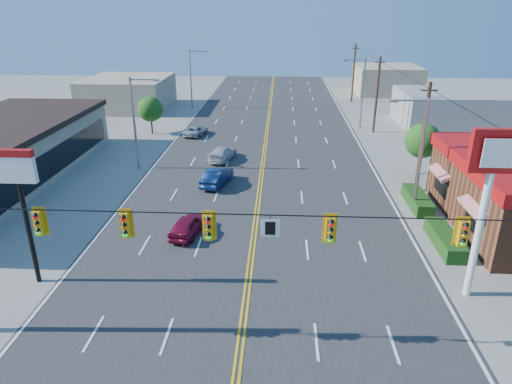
# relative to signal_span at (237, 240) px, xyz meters

# --- Properties ---
(ground) EXTENTS (160.00, 160.00, 0.00)m
(ground) POSITION_rel_signal_span_xyz_m (0.12, 0.00, -4.89)
(ground) COLOR gray
(ground) RESTS_ON ground
(road) EXTENTS (20.00, 120.00, 0.06)m
(road) POSITION_rel_signal_span_xyz_m (0.12, 20.00, -4.86)
(road) COLOR #2D2D30
(road) RESTS_ON ground
(signal_span) EXTENTS (24.32, 0.34, 9.00)m
(signal_span) POSITION_rel_signal_span_xyz_m (0.00, 0.00, 0.00)
(signal_span) COLOR #47301E
(signal_span) RESTS_ON ground
(kfc_pylon) EXTENTS (2.20, 0.36, 8.50)m
(kfc_pylon) POSITION_rel_signal_span_xyz_m (11.12, 4.00, 1.16)
(kfc_pylon) COLOR white
(kfc_pylon) RESTS_ON ground
(pizza_hut_sign) EXTENTS (1.90, 0.30, 6.85)m
(pizza_hut_sign) POSITION_rel_signal_span_xyz_m (-10.88, 4.00, 0.30)
(pizza_hut_sign) COLOR black
(pizza_hut_sign) RESTS_ON ground
(streetlight_se) EXTENTS (2.55, 0.25, 8.00)m
(streetlight_se) POSITION_rel_signal_span_xyz_m (10.91, 14.00, -0.37)
(streetlight_se) COLOR gray
(streetlight_se) RESTS_ON ground
(streetlight_ne) EXTENTS (2.55, 0.25, 8.00)m
(streetlight_ne) POSITION_rel_signal_span_xyz_m (10.91, 38.00, -0.37)
(streetlight_ne) COLOR gray
(streetlight_ne) RESTS_ON ground
(streetlight_sw) EXTENTS (2.55, 0.25, 8.00)m
(streetlight_sw) POSITION_rel_signal_span_xyz_m (-10.67, 22.00, -0.37)
(streetlight_sw) COLOR gray
(streetlight_sw) RESTS_ON ground
(streetlight_nw) EXTENTS (2.55, 0.25, 8.00)m
(streetlight_nw) POSITION_rel_signal_span_xyz_m (-10.67, 48.00, -0.37)
(streetlight_nw) COLOR gray
(streetlight_nw) RESTS_ON ground
(utility_pole_near) EXTENTS (0.28, 0.28, 8.40)m
(utility_pole_near) POSITION_rel_signal_span_xyz_m (12.32, 18.00, -0.69)
(utility_pole_near) COLOR #47301E
(utility_pole_near) RESTS_ON ground
(utility_pole_mid) EXTENTS (0.28, 0.28, 8.40)m
(utility_pole_mid) POSITION_rel_signal_span_xyz_m (12.32, 36.00, -0.69)
(utility_pole_mid) COLOR #47301E
(utility_pole_mid) RESTS_ON ground
(utility_pole_far) EXTENTS (0.28, 0.28, 8.40)m
(utility_pole_far) POSITION_rel_signal_span_xyz_m (12.32, 54.00, -0.69)
(utility_pole_far) COLOR #47301E
(utility_pole_far) RESTS_ON ground
(tree_kfc_rear) EXTENTS (2.94, 2.94, 4.41)m
(tree_kfc_rear) POSITION_rel_signal_span_xyz_m (13.62, 22.00, -1.95)
(tree_kfc_rear) COLOR #47301E
(tree_kfc_rear) RESTS_ON ground
(tree_west) EXTENTS (2.80, 2.80, 4.20)m
(tree_west) POSITION_rel_signal_span_xyz_m (-12.88, 34.00, -2.09)
(tree_west) COLOR #47301E
(tree_west) RESTS_ON ground
(bld_east_mid) EXTENTS (12.00, 10.00, 4.00)m
(bld_east_mid) POSITION_rel_signal_span_xyz_m (22.12, 40.00, -2.89)
(bld_east_mid) COLOR gray
(bld_east_mid) RESTS_ON ground
(bld_west_far) EXTENTS (11.00, 12.00, 4.20)m
(bld_west_far) POSITION_rel_signal_span_xyz_m (-19.88, 48.00, -2.79)
(bld_west_far) COLOR tan
(bld_west_far) RESTS_ON ground
(bld_east_far) EXTENTS (10.00, 10.00, 4.40)m
(bld_east_far) POSITION_rel_signal_span_xyz_m (19.12, 62.00, -2.69)
(bld_east_far) COLOR tan
(bld_east_far) RESTS_ON ground
(car_magenta) EXTENTS (2.17, 3.90, 1.26)m
(car_magenta) POSITION_rel_signal_span_xyz_m (-4.02, 9.61, -4.26)
(car_magenta) COLOR maroon
(car_magenta) RESTS_ON ground
(car_blue) EXTENTS (2.35, 4.36, 1.36)m
(car_blue) POSITION_rel_signal_span_xyz_m (-3.38, 18.31, -4.20)
(car_blue) COLOR #0D204D
(car_blue) RESTS_ON ground
(car_white) EXTENTS (2.64, 4.54, 1.24)m
(car_white) POSITION_rel_signal_span_xyz_m (-3.72, 24.74, -4.27)
(car_white) COLOR #BBBBBB
(car_white) RESTS_ON ground
(car_silver) EXTENTS (2.56, 4.11, 1.06)m
(car_silver) POSITION_rel_signal_span_xyz_m (-7.75, 33.27, -4.36)
(car_silver) COLOR silver
(car_silver) RESTS_ON ground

